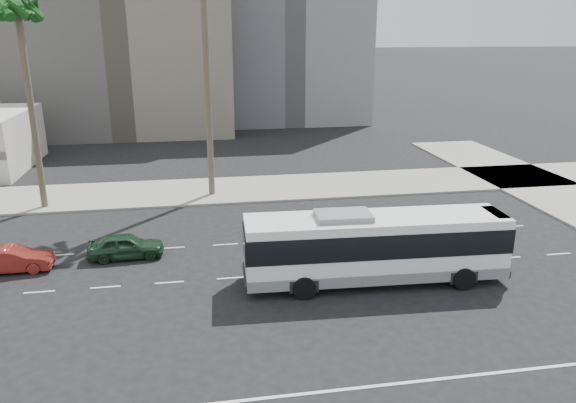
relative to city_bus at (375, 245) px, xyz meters
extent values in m
plane|color=black|center=(-3.89, 1.52, -1.90)|extent=(700.00, 700.00, 0.00)
cube|color=gray|center=(-3.89, 17.02, -1.82)|extent=(120.00, 7.00, 0.15)
cube|color=#5B5652|center=(-15.89, 46.52, 7.10)|extent=(24.00, 18.00, 18.00)
cube|color=slate|center=(4.11, 53.52, 11.10)|extent=(20.00, 20.00, 26.00)
cube|color=beige|center=(-5.89, 251.52, 20.10)|extent=(42.00, 42.00, 44.00)
cube|color=white|center=(0.00, 0.00, 0.04)|extent=(12.62, 3.28, 2.80)
cube|color=black|center=(0.00, 0.00, 0.42)|extent=(12.68, 3.34, 1.19)
cube|color=slate|center=(0.00, 0.00, -1.20)|extent=(12.64, 3.32, 0.54)
cube|color=slate|center=(-1.62, 0.00, 1.55)|extent=(2.66, 1.83, 0.32)
cube|color=#262628|center=(5.93, 0.00, 1.28)|extent=(0.73, 1.97, 0.32)
cylinder|color=black|center=(3.99, -1.38, -1.36)|extent=(1.08, 0.32, 1.08)
cylinder|color=black|center=(3.99, 1.38, -1.36)|extent=(1.08, 0.32, 1.08)
cylinder|color=black|center=(-3.67, -1.38, -1.36)|extent=(1.08, 0.32, 1.08)
cylinder|color=black|center=(-3.67, 1.38, -1.36)|extent=(1.08, 0.32, 1.08)
imported|color=#1C3B22|center=(-12.27, 5.07, -1.22)|extent=(1.73, 4.04, 1.36)
imported|color=maroon|center=(-17.77, 4.23, -1.26)|extent=(1.42, 3.91, 1.28)
cylinder|color=brown|center=(-7.26, 15.96, 6.90)|extent=(0.48, 0.48, 17.60)
cylinder|color=brown|center=(-18.76, 14.85, 4.52)|extent=(0.40, 0.40, 12.83)
camera|label=1|loc=(-8.27, -23.36, 9.91)|focal=34.12mm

